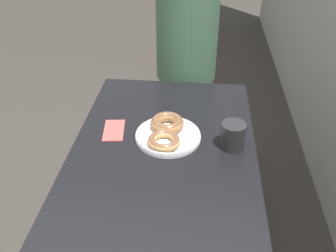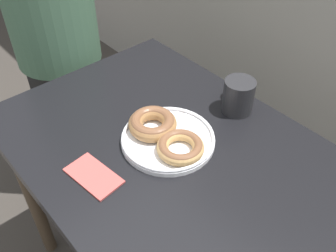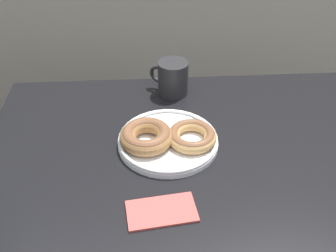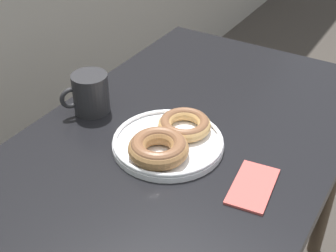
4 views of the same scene
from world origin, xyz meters
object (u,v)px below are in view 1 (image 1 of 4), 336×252
Objects in this scene: donut_plate at (167,132)px; person_figure at (186,61)px; coffee_mug at (233,135)px; napkin at (114,130)px; dining_table at (163,167)px.

person_figure reaches higher than donut_plate.
coffee_mug is 0.49m from napkin.
donut_plate is 0.23m from napkin.
person_figure reaches higher than coffee_mug.
person_figure reaches higher than napkin.
person_figure is (-0.75, -0.22, -0.04)m from coffee_mug.
coffee_mug reaches higher than donut_plate.
dining_table is 0.26m from napkin.
dining_table is 0.78× the size of person_figure.
dining_table is 0.31m from coffee_mug.
dining_table is at bearing 64.13° from napkin.
napkin reaches higher than dining_table.
donut_plate reaches higher than dining_table.
person_figure is (-0.79, 0.05, 0.11)m from dining_table.
dining_table is 0.80m from person_figure.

